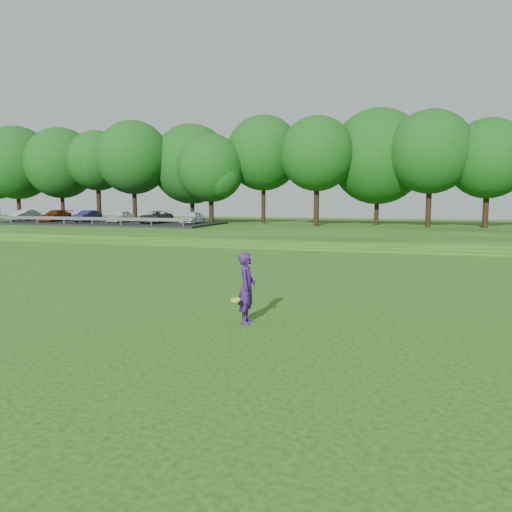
% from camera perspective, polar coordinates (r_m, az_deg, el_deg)
% --- Properties ---
extents(ground, '(140.00, 140.00, 0.00)m').
position_cam_1_polar(ground, '(13.51, -11.63, -7.57)').
color(ground, '#15450D').
rests_on(ground, ground).
extents(berm, '(130.00, 30.00, 0.60)m').
position_cam_1_polar(berm, '(45.97, 9.38, 2.87)').
color(berm, '#15450D').
rests_on(berm, ground).
extents(walking_path, '(130.00, 1.60, 0.04)m').
position_cam_1_polar(walking_path, '(32.24, 5.86, 0.82)').
color(walking_path, gray).
rests_on(walking_path, ground).
extents(treeline, '(104.00, 7.00, 15.00)m').
position_cam_1_polar(treeline, '(50.07, 10.21, 12.09)').
color(treeline, '#104713').
rests_on(treeline, berm).
extents(parking_lot, '(24.00, 9.00, 1.38)m').
position_cam_1_polar(parking_lot, '(53.63, -16.93, 4.01)').
color(parking_lot, black).
rests_on(parking_lot, berm).
extents(woman, '(0.54, 1.02, 1.88)m').
position_cam_1_polar(woman, '(13.12, -1.07, -3.66)').
color(woman, '#3A1767').
rests_on(woman, ground).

